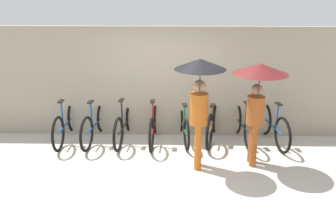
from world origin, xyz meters
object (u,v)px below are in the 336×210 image
object	(u,v)px
parked_bicycle_2	(125,124)
parked_bicycle_6	(243,125)
parked_bicycle_1	(95,124)
parked_bicycle_4	(183,125)
parked_bicycle_3	(154,125)
pedestrian_center	(258,87)
parked_bicycle_0	(66,123)
pedestrian_leading	(200,87)
parked_bicycle_5	(213,123)
parked_bicycle_7	(273,126)

from	to	relation	value
parked_bicycle_2	parked_bicycle_6	bearing A→B (deg)	-84.39
parked_bicycle_1	parked_bicycle_4	world-z (taller)	parked_bicycle_1
parked_bicycle_3	parked_bicycle_6	bearing A→B (deg)	-87.06
parked_bicycle_1	pedestrian_center	world-z (taller)	pedestrian_center
parked_bicycle_0	pedestrian_leading	bearing A→B (deg)	-114.11
pedestrian_leading	pedestrian_center	distance (m)	1.05
parked_bicycle_0	parked_bicycle_6	xyz separation A→B (m)	(3.82, 0.00, 0.00)
parked_bicycle_3	parked_bicycle_4	bearing A→B (deg)	-80.85
parked_bicycle_5	parked_bicycle_3	bearing A→B (deg)	107.11
parked_bicycle_0	parked_bicycle_7	xyz separation A→B (m)	(4.46, -0.04, 0.01)
parked_bicycle_7	parked_bicycle_6	bearing A→B (deg)	77.35
parked_bicycle_3	pedestrian_leading	size ratio (longest dim) A/B	0.84
parked_bicycle_4	pedestrian_center	distance (m)	2.11
parked_bicycle_3	parked_bicycle_6	distance (m)	1.91
parked_bicycle_3	parked_bicycle_2	bearing A→B (deg)	86.96
parked_bicycle_6	pedestrian_center	world-z (taller)	pedestrian_center
parked_bicycle_2	parked_bicycle_3	xyz separation A→B (m)	(0.64, -0.05, 0.01)
parked_bicycle_4	pedestrian_center	world-z (taller)	pedestrian_center
parked_bicycle_5	parked_bicycle_7	world-z (taller)	parked_bicycle_5
parked_bicycle_1	pedestrian_leading	bearing A→B (deg)	-113.94
parked_bicycle_0	parked_bicycle_2	world-z (taller)	parked_bicycle_0
parked_bicycle_2	parked_bicycle_4	xyz separation A→B (m)	(1.27, 0.03, -0.02)
parked_bicycle_1	parked_bicycle_6	distance (m)	3.18
parked_bicycle_7	pedestrian_leading	bearing A→B (deg)	117.77
pedestrian_center	parked_bicycle_7	bearing A→B (deg)	-119.85
parked_bicycle_2	pedestrian_leading	world-z (taller)	pedestrian_leading
parked_bicycle_3	parked_bicycle_5	size ratio (longest dim) A/B	1.03
parked_bicycle_3	parked_bicycle_7	world-z (taller)	parked_bicycle_3
parked_bicycle_0	pedestrian_center	size ratio (longest dim) A/B	0.92
parked_bicycle_1	pedestrian_leading	world-z (taller)	pedestrian_leading
parked_bicycle_2	pedestrian_center	distance (m)	3.04
parked_bicycle_4	parked_bicycle_7	xyz separation A→B (m)	(1.91, -0.08, 0.04)
parked_bicycle_2	parked_bicycle_7	distance (m)	3.18
parked_bicycle_5	parked_bicycle_1	bearing A→B (deg)	104.40
parked_bicycle_6	pedestrian_center	xyz separation A→B (m)	(0.02, -1.13, 1.15)
parked_bicycle_3	parked_bicycle_5	bearing A→B (deg)	-84.10
parked_bicycle_5	pedestrian_center	distance (m)	1.77
parked_bicycle_2	parked_bicycle_3	size ratio (longest dim) A/B	1.03
parked_bicycle_4	parked_bicycle_0	bearing A→B (deg)	84.37
parked_bicycle_2	parked_bicycle_3	world-z (taller)	parked_bicycle_3
parked_bicycle_4	parked_bicycle_6	distance (m)	1.27
parked_bicycle_1	parked_bicycle_7	world-z (taller)	parked_bicycle_1
parked_bicycle_1	parked_bicycle_7	xyz separation A→B (m)	(3.82, -0.03, 0.01)
parked_bicycle_0	pedestrian_leading	xyz separation A→B (m)	(2.79, -1.28, 1.19)
parked_bicycle_5	parked_bicycle_4	bearing A→B (deg)	103.84
parked_bicycle_0	parked_bicycle_2	bearing A→B (deg)	-88.53
parked_bicycle_1	parked_bicycle_6	size ratio (longest dim) A/B	1.02
parked_bicycle_4	pedestrian_leading	world-z (taller)	pedestrian_leading
pedestrian_leading	parked_bicycle_6	bearing A→B (deg)	-126.37
parked_bicycle_6	pedestrian_leading	xyz separation A→B (m)	(-1.03, -1.29, 1.19)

